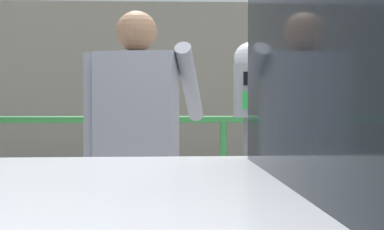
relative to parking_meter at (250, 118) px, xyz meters
name	(u,v)px	position (x,y,z in m)	size (l,w,h in m)	color
parking_meter	(250,118)	(0.00, 0.00, 0.00)	(0.18, 0.19, 1.49)	slate
pedestrian_at_meter	(137,142)	(-0.60, 0.15, -0.14)	(0.69, 0.55, 1.67)	black
background_railing	(223,151)	(0.03, 1.76, -0.34)	(24.06, 0.06, 1.05)	#2D7A38
backdrop_wall	(200,96)	(0.03, 5.39, 0.14)	(32.00, 0.50, 2.79)	#ADA38E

